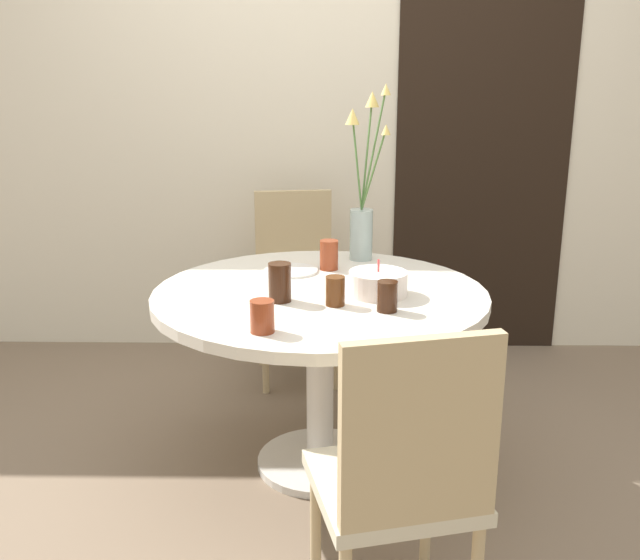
{
  "coord_description": "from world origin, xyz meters",
  "views": [
    {
      "loc": [
        0.04,
        -2.46,
        1.46
      ],
      "look_at": [
        0.0,
        0.0,
        0.75
      ],
      "focal_mm": 40.0,
      "sensor_mm": 36.0,
      "label": 1
    }
  ],
  "objects_px": {
    "side_plate": "(291,271)",
    "drink_glass_2": "(335,291)",
    "drink_glass_3": "(329,255)",
    "drink_glass_1": "(280,282)",
    "drink_glass_4": "(262,316)",
    "chair_near_front": "(403,474)",
    "flower_vase": "(363,204)",
    "chair_left_flank": "(296,274)",
    "birthday_cake": "(378,283)",
    "drink_glass_0": "(387,296)"
  },
  "relations": [
    {
      "from": "chair_near_front",
      "to": "birthday_cake",
      "type": "height_order",
      "value": "chair_near_front"
    },
    {
      "from": "drink_glass_4",
      "to": "side_plate",
      "type": "bearing_deg",
      "value": 86.01
    },
    {
      "from": "birthday_cake",
      "to": "flower_vase",
      "type": "xyz_separation_m",
      "value": [
        -0.04,
        0.52,
        0.19
      ]
    },
    {
      "from": "drink_glass_0",
      "to": "drink_glass_4",
      "type": "xyz_separation_m",
      "value": [
        -0.39,
        -0.21,
        -0.0
      ]
    },
    {
      "from": "drink_glass_4",
      "to": "drink_glass_2",
      "type": "bearing_deg",
      "value": 50.2
    },
    {
      "from": "birthday_cake",
      "to": "drink_glass_1",
      "type": "relative_size",
      "value": 1.54
    },
    {
      "from": "chair_left_flank",
      "to": "side_plate",
      "type": "relative_size",
      "value": 4.3
    },
    {
      "from": "birthday_cake",
      "to": "drink_glass_0",
      "type": "relative_size",
      "value": 2.03
    },
    {
      "from": "side_plate",
      "to": "drink_glass_0",
      "type": "xyz_separation_m",
      "value": [
        0.34,
        -0.48,
        0.05
      ]
    },
    {
      "from": "chair_left_flank",
      "to": "drink_glass_4",
      "type": "distance_m",
      "value": 1.38
    },
    {
      "from": "side_plate",
      "to": "drink_glass_4",
      "type": "height_order",
      "value": "drink_glass_4"
    },
    {
      "from": "drink_glass_1",
      "to": "drink_glass_3",
      "type": "distance_m",
      "value": 0.45
    },
    {
      "from": "drink_glass_1",
      "to": "drink_glass_4",
      "type": "relative_size",
      "value": 1.35
    },
    {
      "from": "flower_vase",
      "to": "drink_glass_4",
      "type": "xyz_separation_m",
      "value": [
        -0.34,
        -0.91,
        -0.18
      ]
    },
    {
      "from": "flower_vase",
      "to": "drink_glass_1",
      "type": "distance_m",
      "value": 0.69
    },
    {
      "from": "chair_left_flank",
      "to": "drink_glass_0",
      "type": "distance_m",
      "value": 1.23
    },
    {
      "from": "birthday_cake",
      "to": "flower_vase",
      "type": "distance_m",
      "value": 0.56
    },
    {
      "from": "drink_glass_2",
      "to": "drink_glass_3",
      "type": "xyz_separation_m",
      "value": [
        -0.02,
        0.46,
        0.01
      ]
    },
    {
      "from": "drink_glass_3",
      "to": "side_plate",
      "type": "bearing_deg",
      "value": -164.65
    },
    {
      "from": "chair_left_flank",
      "to": "chair_near_front",
      "type": "height_order",
      "value": "same"
    },
    {
      "from": "drink_glass_2",
      "to": "drink_glass_4",
      "type": "distance_m",
      "value": 0.35
    },
    {
      "from": "drink_glass_0",
      "to": "drink_glass_3",
      "type": "bearing_deg",
      "value": 110.55
    },
    {
      "from": "chair_near_front",
      "to": "drink_glass_2",
      "type": "distance_m",
      "value": 0.79
    },
    {
      "from": "flower_vase",
      "to": "chair_left_flank",
      "type": "bearing_deg",
      "value": 124.65
    },
    {
      "from": "birthday_cake",
      "to": "side_plate",
      "type": "distance_m",
      "value": 0.44
    },
    {
      "from": "birthday_cake",
      "to": "drink_glass_4",
      "type": "distance_m",
      "value": 0.54
    },
    {
      "from": "chair_near_front",
      "to": "drink_glass_0",
      "type": "height_order",
      "value": "chair_near_front"
    },
    {
      "from": "drink_glass_1",
      "to": "drink_glass_3",
      "type": "relative_size",
      "value": 1.13
    },
    {
      "from": "flower_vase",
      "to": "side_plate",
      "type": "xyz_separation_m",
      "value": [
        -0.29,
        -0.22,
        -0.23
      ]
    },
    {
      "from": "drink_glass_3",
      "to": "flower_vase",
      "type": "bearing_deg",
      "value": 52.72
    },
    {
      "from": "birthday_cake",
      "to": "drink_glass_0",
      "type": "bearing_deg",
      "value": -83.93
    },
    {
      "from": "chair_near_front",
      "to": "drink_glass_2",
      "type": "bearing_deg",
      "value": -90.99
    },
    {
      "from": "drink_glass_0",
      "to": "drink_glass_4",
      "type": "relative_size",
      "value": 1.02
    },
    {
      "from": "flower_vase",
      "to": "drink_glass_2",
      "type": "relative_size",
      "value": 7.14
    },
    {
      "from": "birthday_cake",
      "to": "drink_glass_0",
      "type": "xyz_separation_m",
      "value": [
        0.02,
        -0.18,
        0.01
      ]
    },
    {
      "from": "chair_near_front",
      "to": "flower_vase",
      "type": "height_order",
      "value": "flower_vase"
    },
    {
      "from": "drink_glass_1",
      "to": "drink_glass_4",
      "type": "distance_m",
      "value": 0.31
    },
    {
      "from": "birthday_cake",
      "to": "side_plate",
      "type": "xyz_separation_m",
      "value": [
        -0.33,
        0.3,
        -0.04
      ]
    },
    {
      "from": "birthday_cake",
      "to": "flower_vase",
      "type": "height_order",
      "value": "flower_vase"
    },
    {
      "from": "side_plate",
      "to": "drink_glass_2",
      "type": "height_order",
      "value": "drink_glass_2"
    },
    {
      "from": "drink_glass_4",
      "to": "drink_glass_1",
      "type": "bearing_deg",
      "value": 84.2
    },
    {
      "from": "chair_left_flank",
      "to": "drink_glass_1",
      "type": "relative_size",
      "value": 6.76
    },
    {
      "from": "chair_left_flank",
      "to": "drink_glass_2",
      "type": "relative_size",
      "value": 9.07
    },
    {
      "from": "flower_vase",
      "to": "drink_glass_3",
      "type": "relative_size",
      "value": 6.03
    },
    {
      "from": "flower_vase",
      "to": "drink_glass_4",
      "type": "bearing_deg",
      "value": -110.37
    },
    {
      "from": "chair_near_front",
      "to": "drink_glass_1",
      "type": "height_order",
      "value": "chair_near_front"
    },
    {
      "from": "chair_left_flank",
      "to": "side_plate",
      "type": "height_order",
      "value": "chair_left_flank"
    },
    {
      "from": "drink_glass_3",
      "to": "drink_glass_4",
      "type": "relative_size",
      "value": 1.19
    },
    {
      "from": "drink_glass_2",
      "to": "drink_glass_4",
      "type": "relative_size",
      "value": 1.0
    },
    {
      "from": "chair_left_flank",
      "to": "drink_glass_0",
      "type": "relative_size",
      "value": 8.91
    }
  ]
}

